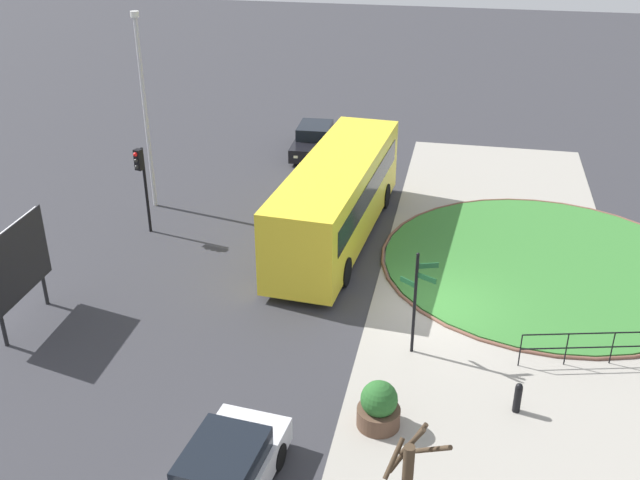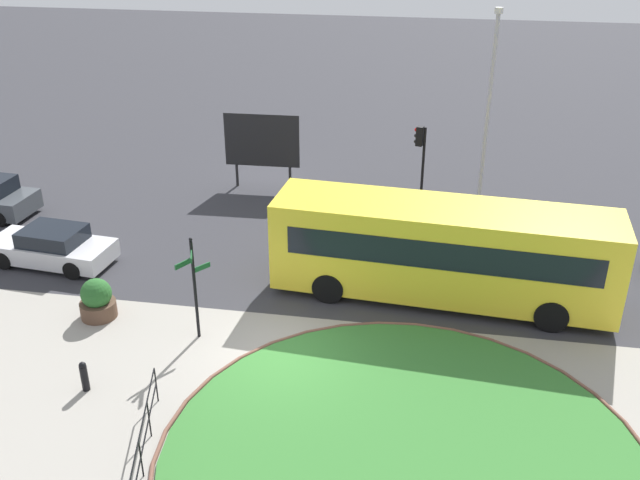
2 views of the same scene
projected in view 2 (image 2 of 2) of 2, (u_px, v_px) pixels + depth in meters
ground at (283, 355)px, 19.82m from camera, size 120.00×120.00×0.00m
sidewalk_paving at (267, 400)px, 18.05m from camera, size 32.00×8.01×0.02m
grass_island at (403, 460)px, 16.10m from camera, size 11.15×11.15×0.10m
grass_kerb_ring at (403, 460)px, 16.10m from camera, size 11.46×11.46×0.11m
signpost_directional at (194, 282)px, 19.80m from camera, size 0.66×1.04×3.21m
bollard_foreground at (84, 376)px, 18.24m from camera, size 0.20×0.20×0.88m
railing_grass_edge at (140, 453)px, 15.41m from camera, size 1.31×5.05×1.05m
bus_yellow at (442, 250)px, 21.94m from camera, size 10.65×3.25×3.11m
car_far_lane at (51, 247)px, 24.47m from camera, size 4.46×2.18×1.33m
traffic_light_near at (421, 149)px, 28.08m from camera, size 0.48×0.32×3.39m
lamppost_tall at (489, 104)px, 27.64m from camera, size 0.32×0.32×7.83m
billboard_left at (262, 142)px, 30.15m from camera, size 3.24×0.24×3.29m
planter_near_signpost at (97, 301)px, 21.36m from camera, size 1.09×1.09×1.28m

